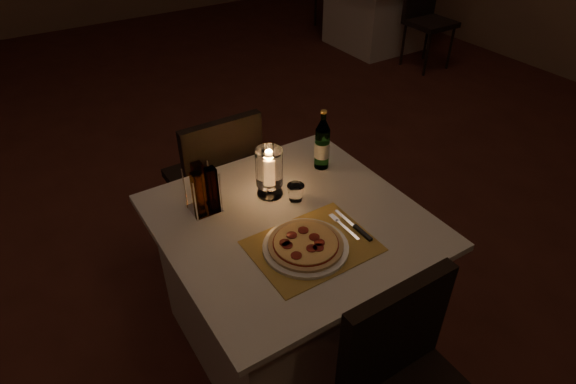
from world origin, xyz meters
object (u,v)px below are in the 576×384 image
main_table (290,282)px  tumbler (296,193)px  chair_near (410,383)px  neighbor_table_right (377,12)px  chair_far (217,173)px  water_bottle (322,145)px  hurricane_candle (269,169)px  plate (306,247)px  pizza (306,244)px

main_table → tumbler: size_ratio=13.74×
tumbler → main_table: bearing=-132.0°
chair_near → neighbor_table_right: 4.77m
chair_near → chair_far: size_ratio=1.00×
water_bottle → hurricane_candle: size_ratio=1.30×
water_bottle → plate: bearing=-131.5°
plate → pizza: pizza is taller
plate → water_bottle: 0.58m
pizza → hurricane_candle: size_ratio=1.27×
main_table → chair_near: (-0.00, -0.71, 0.18)m
plate → hurricane_candle: bearing=80.1°
chair_near → water_bottle: size_ratio=3.15×
main_table → water_bottle: water_bottle is taller
water_bottle → neighbor_table_right: bearing=44.6°
plate → neighbor_table_right: 4.42m
chair_near → pizza: chair_near is taller
chair_near → hurricane_candle: (0.01, 0.90, 0.32)m
main_table → water_bottle: (0.33, 0.24, 0.48)m
pizza → tumbler: bearing=63.7°
water_bottle → main_table: bearing=-143.2°
water_bottle → hurricane_candle: water_bottle is taller
neighbor_table_right → water_bottle: bearing=-135.4°
hurricane_candle → main_table: bearing=-94.3°
chair_far → water_bottle: bearing=-55.3°
chair_far → neighbor_table_right: chair_far is taller
main_table → tumbler: (0.09, 0.10, 0.40)m
chair_far → plate: size_ratio=2.81×
plate → hurricane_candle: hurricane_candle is taller
chair_far → neighbor_table_right: bearing=36.0°
chair_far → tumbler: 0.66m
water_bottle → hurricane_candle: (-0.31, -0.06, 0.01)m
chair_far → water_bottle: (0.33, -0.47, 0.31)m
water_bottle → chair_far: bearing=124.7°
pizza → chair_near: bearing=-84.6°
neighbor_table_right → hurricane_candle: bearing=-137.9°
chair_near → hurricane_candle: bearing=89.1°
main_table → chair_far: chair_far is taller
hurricane_candle → plate: bearing=-99.9°
pizza → hurricane_candle: 0.39m
main_table → hurricane_candle: hurricane_candle is taller
plate → pizza: 0.02m
tumbler → pizza: bearing=-116.3°
tumbler → chair_far: bearing=97.9°
neighbor_table_right → plate: bearing=-134.9°
chair_far → hurricane_candle: size_ratio=4.10×
pizza → hurricane_candle: (0.06, 0.37, 0.10)m
pizza → hurricane_candle: hurricane_candle is taller
main_table → tumbler: tumbler is taller
water_bottle → neighbor_table_right: size_ratio=0.29×
main_table → chair_far: bearing=90.0°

